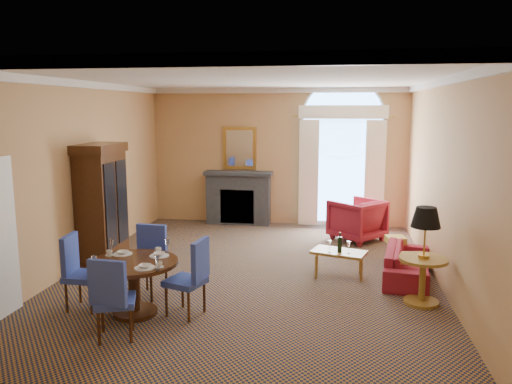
% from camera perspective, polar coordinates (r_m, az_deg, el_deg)
% --- Properties ---
extents(ground, '(7.50, 7.50, 0.00)m').
position_cam_1_polar(ground, '(8.49, -0.53, -9.25)').
color(ground, '#131E3D').
rests_on(ground, ground).
extents(room_envelope, '(6.04, 7.52, 3.45)m').
position_cam_1_polar(room_envelope, '(8.70, 0.01, 8.07)').
color(room_envelope, tan).
rests_on(room_envelope, ground).
extents(armoire, '(0.61, 1.08, 2.13)m').
position_cam_1_polar(armoire, '(9.24, -17.22, -1.54)').
color(armoire, black).
rests_on(armoire, ground).
extents(dining_table, '(1.18, 1.18, 0.94)m').
position_cam_1_polar(dining_table, '(6.91, -13.78, -9.17)').
color(dining_table, black).
rests_on(dining_table, ground).
extents(dining_chair_north, '(0.57, 0.57, 1.03)m').
position_cam_1_polar(dining_chair_north, '(7.58, -12.01, -7.11)').
color(dining_chair_north, '#263B98').
rests_on(dining_chair_north, ground).
extents(dining_chair_south, '(0.59, 0.59, 1.03)m').
position_cam_1_polar(dining_chair_south, '(6.20, -16.18, -11.14)').
color(dining_chair_south, '#263B98').
rests_on(dining_chair_south, ground).
extents(dining_chair_east, '(0.58, 0.58, 1.03)m').
position_cam_1_polar(dining_chair_east, '(6.74, -7.27, -9.10)').
color(dining_chair_east, '#263B98').
rests_on(dining_chair_east, ground).
extents(dining_chair_west, '(0.50, 0.49, 1.03)m').
position_cam_1_polar(dining_chair_west, '(7.33, -19.74, -8.06)').
color(dining_chair_west, '#263B98').
rests_on(dining_chair_west, ground).
extents(sofa, '(0.95, 1.81, 0.50)m').
position_cam_1_polar(sofa, '(8.54, 16.94, -7.78)').
color(sofa, maroon).
rests_on(sofa, ground).
extents(armchair, '(1.33, 1.32, 0.87)m').
position_cam_1_polar(armchair, '(10.65, 11.46, -3.12)').
color(armchair, maroon).
rests_on(armchair, ground).
extents(coffee_table, '(0.96, 0.71, 0.76)m').
position_cam_1_polar(coffee_table, '(8.32, 9.46, -6.85)').
color(coffee_table, olive).
rests_on(coffee_table, ground).
extents(side_table, '(0.67, 0.67, 1.37)m').
position_cam_1_polar(side_table, '(7.36, 18.69, -5.61)').
color(side_table, olive).
rests_on(side_table, ground).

